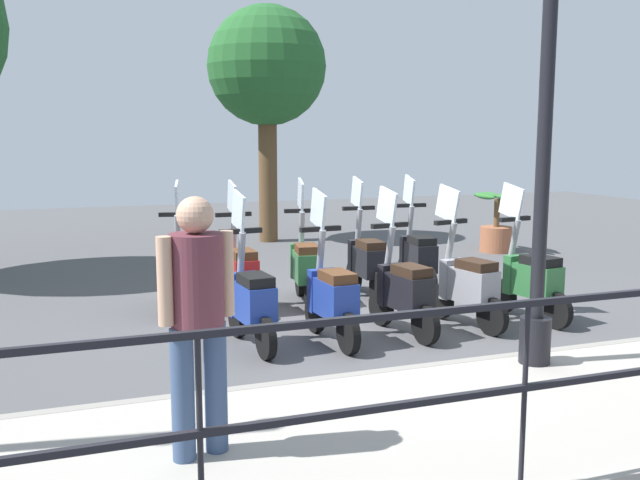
{
  "coord_description": "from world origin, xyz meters",
  "views": [
    {
      "loc": [
        -7.33,
        3.2,
        2.1
      ],
      "look_at": [
        0.2,
        0.5,
        0.9
      ],
      "focal_mm": 40.0,
      "sensor_mm": 36.0,
      "label": 1
    }
  ],
  "objects_px": {
    "potted_palm": "(496,227)",
    "scooter_far_4": "(177,271)",
    "tree_distant": "(267,69)",
    "scooter_far_3": "(240,271)",
    "scooter_far_0": "(417,256)",
    "scooter_near_3": "(331,296)",
    "scooter_far_2": "(305,265)",
    "scooter_far_1": "(366,260)",
    "scooter_near_4": "(251,300)",
    "scooter_near_0": "(530,279)",
    "scooter_near_2": "(403,290)",
    "pedestrian_distant": "(197,307)",
    "lamp_post_near": "(545,123)",
    "scooter_near_1": "(466,283)"
  },
  "relations": [
    {
      "from": "scooter_far_0",
      "to": "scooter_far_4",
      "type": "xyz_separation_m",
      "value": [
        -0.03,
        3.18,
        0.0
      ]
    },
    {
      "from": "scooter_far_0",
      "to": "scooter_far_2",
      "type": "xyz_separation_m",
      "value": [
        -0.15,
        1.63,
        0.0
      ]
    },
    {
      "from": "scooter_far_0",
      "to": "scooter_far_2",
      "type": "relative_size",
      "value": 1.0
    },
    {
      "from": "tree_distant",
      "to": "scooter_near_1",
      "type": "height_order",
      "value": "tree_distant"
    },
    {
      "from": "scooter_far_0",
      "to": "scooter_far_1",
      "type": "distance_m",
      "value": 0.79
    },
    {
      "from": "scooter_far_2",
      "to": "potted_palm",
      "type": "bearing_deg",
      "value": -50.64
    },
    {
      "from": "scooter_near_4",
      "to": "pedestrian_distant",
      "type": "bearing_deg",
      "value": 153.94
    },
    {
      "from": "scooter_far_1",
      "to": "scooter_near_1",
      "type": "bearing_deg",
      "value": -163.36
    },
    {
      "from": "scooter_near_4",
      "to": "scooter_near_0",
      "type": "bearing_deg",
      "value": -96.18
    },
    {
      "from": "scooter_near_0",
      "to": "scooter_far_1",
      "type": "bearing_deg",
      "value": 27.73
    },
    {
      "from": "scooter_far_1",
      "to": "scooter_far_4",
      "type": "distance_m",
      "value": 2.4
    },
    {
      "from": "potted_palm",
      "to": "scooter_far_4",
      "type": "height_order",
      "value": "scooter_far_4"
    },
    {
      "from": "scooter_near_0",
      "to": "scooter_near_4",
      "type": "distance_m",
      "value": 3.21
    },
    {
      "from": "lamp_post_near",
      "to": "scooter_near_3",
      "type": "relative_size",
      "value": 2.96
    },
    {
      "from": "scooter_near_1",
      "to": "scooter_far_1",
      "type": "relative_size",
      "value": 1.0
    },
    {
      "from": "lamp_post_near",
      "to": "scooter_near_3",
      "type": "xyz_separation_m",
      "value": [
        1.6,
        1.26,
        -1.7
      ]
    },
    {
      "from": "pedestrian_distant",
      "to": "potted_palm",
      "type": "distance_m",
      "value": 9.32
    },
    {
      "from": "scooter_near_3",
      "to": "scooter_far_2",
      "type": "relative_size",
      "value": 1.0
    },
    {
      "from": "scooter_near_3",
      "to": "scooter_far_2",
      "type": "distance_m",
      "value": 1.73
    },
    {
      "from": "scooter_near_2",
      "to": "scooter_far_2",
      "type": "relative_size",
      "value": 1.0
    },
    {
      "from": "lamp_post_near",
      "to": "scooter_near_0",
      "type": "distance_m",
      "value": 2.64
    },
    {
      "from": "scooter_far_2",
      "to": "scooter_far_3",
      "type": "bearing_deg",
      "value": 107.22
    },
    {
      "from": "tree_distant",
      "to": "scooter_far_1",
      "type": "relative_size",
      "value": 2.92
    },
    {
      "from": "scooter_far_0",
      "to": "pedestrian_distant",
      "type": "bearing_deg",
      "value": 144.29
    },
    {
      "from": "scooter_near_0",
      "to": "scooter_near_3",
      "type": "relative_size",
      "value": 1.0
    },
    {
      "from": "scooter_near_1",
      "to": "tree_distant",
      "type": "bearing_deg",
      "value": -8.82
    },
    {
      "from": "lamp_post_near",
      "to": "pedestrian_distant",
      "type": "height_order",
      "value": "lamp_post_near"
    },
    {
      "from": "scooter_near_0",
      "to": "scooter_near_1",
      "type": "xyz_separation_m",
      "value": [
        0.01,
        0.81,
        0.0
      ]
    },
    {
      "from": "scooter_far_4",
      "to": "scooter_far_3",
      "type": "bearing_deg",
      "value": -96.1
    },
    {
      "from": "scooter_near_1",
      "to": "scooter_near_2",
      "type": "height_order",
      "value": "same"
    },
    {
      "from": "tree_distant",
      "to": "scooter_far_3",
      "type": "bearing_deg",
      "value": 160.91
    },
    {
      "from": "potted_palm",
      "to": "scooter_far_3",
      "type": "height_order",
      "value": "scooter_far_3"
    },
    {
      "from": "tree_distant",
      "to": "scooter_far_2",
      "type": "relative_size",
      "value": 2.92
    },
    {
      "from": "tree_distant",
      "to": "potted_palm",
      "type": "relative_size",
      "value": 4.25
    },
    {
      "from": "tree_distant",
      "to": "scooter_near_0",
      "type": "relative_size",
      "value": 2.92
    },
    {
      "from": "scooter_far_0",
      "to": "scooter_far_4",
      "type": "bearing_deg",
      "value": 95.65
    },
    {
      "from": "potted_palm",
      "to": "scooter_far_0",
      "type": "height_order",
      "value": "scooter_far_0"
    },
    {
      "from": "lamp_post_near",
      "to": "scooter_near_1",
      "type": "relative_size",
      "value": 2.96
    },
    {
      "from": "scooter_near_1",
      "to": "scooter_far_4",
      "type": "relative_size",
      "value": 1.0
    },
    {
      "from": "lamp_post_near",
      "to": "scooter_near_2",
      "type": "bearing_deg",
      "value": 15.36
    },
    {
      "from": "scooter_far_4",
      "to": "scooter_far_0",
      "type": "bearing_deg",
      "value": -77.32
    },
    {
      "from": "tree_distant",
      "to": "scooter_far_3",
      "type": "xyz_separation_m",
      "value": [
        -5.25,
        1.82,
        -2.83
      ]
    },
    {
      "from": "pedestrian_distant",
      "to": "scooter_far_0",
      "type": "relative_size",
      "value": 1.03
    },
    {
      "from": "scooter_far_1",
      "to": "scooter_far_3",
      "type": "xyz_separation_m",
      "value": [
        -0.16,
        1.7,
        0.0
      ]
    },
    {
      "from": "scooter_near_3",
      "to": "scooter_far_4",
      "type": "bearing_deg",
      "value": 31.49
    },
    {
      "from": "scooter_near_3",
      "to": "scooter_near_4",
      "type": "bearing_deg",
      "value": 78.83
    },
    {
      "from": "tree_distant",
      "to": "scooter_near_1",
      "type": "distance_m",
      "value": 7.34
    },
    {
      "from": "scooter_far_0",
      "to": "scooter_far_4",
      "type": "height_order",
      "value": "same"
    },
    {
      "from": "scooter_far_4",
      "to": "scooter_near_4",
      "type": "bearing_deg",
      "value": -152.73
    },
    {
      "from": "scooter_near_4",
      "to": "scooter_far_4",
      "type": "relative_size",
      "value": 1.0
    }
  ]
}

